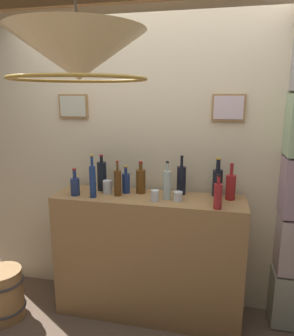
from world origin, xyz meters
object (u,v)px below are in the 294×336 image
at_px(liquor_bottle_bourbon, 218,195).
at_px(liquor_bottle_rum, 167,184).
at_px(wooden_barrel, 4,294).
at_px(liquor_bottle_port, 118,182).
at_px(liquor_bottle_vermouth, 102,176).
at_px(liquor_bottle_sherry, 218,192).
at_px(liquor_bottle_rye, 181,180).
at_px(glass_tumbler_highball, 155,196).
at_px(liquor_bottle_scotch, 141,181).
at_px(liquor_bottle_vodka, 126,182).
at_px(liquor_bottle_mezcal, 75,186).
at_px(pendant_lamp, 78,57).
at_px(liquor_bottle_brandy, 217,182).
at_px(glass_tumbler_shot, 107,187).
at_px(glass_tumbler_rocks, 178,196).
at_px(liquor_bottle_gin, 93,181).
at_px(liquor_bottle_tequila, 231,187).

distance_m(liquor_bottle_bourbon, liquor_bottle_rum, 0.41).
xyz_separation_m(liquor_bottle_rum, wooden_barrel, (-1.34, -0.31, -0.96)).
height_order(liquor_bottle_bourbon, wooden_barrel, liquor_bottle_bourbon).
distance_m(liquor_bottle_port, liquor_bottle_vermouth, 0.22).
height_order(liquor_bottle_sherry, liquor_bottle_rye, liquor_bottle_rye).
height_order(liquor_bottle_rye, glass_tumbler_highball, liquor_bottle_rye).
bearing_deg(liquor_bottle_scotch, liquor_bottle_sherry, -10.60).
bearing_deg(liquor_bottle_vodka, liquor_bottle_mezcal, -158.54).
relative_size(liquor_bottle_vodka, pendant_lamp, 0.37).
xyz_separation_m(liquor_bottle_bourbon, liquor_bottle_vermouth, (-0.98, 0.26, 0.03)).
xyz_separation_m(liquor_bottle_sherry, liquor_bottle_brandy, (-0.00, 0.18, 0.04)).
distance_m(liquor_bottle_mezcal, liquor_bottle_scotch, 0.54).
height_order(liquor_bottle_rye, glass_tumbler_shot, liquor_bottle_rye).
bearing_deg(wooden_barrel, glass_tumbler_rocks, 11.48).
distance_m(liquor_bottle_rum, liquor_bottle_brandy, 0.42).
relative_size(liquor_bottle_sherry, liquor_bottle_vermouth, 0.70).
distance_m(liquor_bottle_gin, liquor_bottle_vermouth, 0.21).
height_order(liquor_bottle_sherry, glass_tumbler_shot, liquor_bottle_sherry).
bearing_deg(liquor_bottle_mezcal, pendant_lamp, -61.66).
relative_size(liquor_bottle_rye, glass_tumbler_highball, 3.74).
bearing_deg(liquor_bottle_vermouth, liquor_bottle_port, -33.43).
height_order(liquor_bottle_mezcal, glass_tumbler_highball, liquor_bottle_mezcal).
distance_m(liquor_bottle_bourbon, glass_tumbler_rocks, 0.33).
relative_size(liquor_bottle_rum, liquor_bottle_scotch, 1.13).
relative_size(glass_tumbler_rocks, glass_tumbler_highball, 0.84).
distance_m(glass_tumbler_rocks, wooden_barrel, 1.70).
height_order(liquor_bottle_vodka, liquor_bottle_gin, liquor_bottle_gin).
height_order(liquor_bottle_bourbon, glass_tumbler_shot, liquor_bottle_bourbon).
bearing_deg(liquor_bottle_gin, liquor_bottle_tequila, 9.79).
bearing_deg(liquor_bottle_vodka, glass_tumbler_highball, -29.32).
relative_size(glass_tumbler_rocks, pendant_lamp, 0.11).
distance_m(liquor_bottle_mezcal, wooden_barrel, 1.12).
xyz_separation_m(liquor_bottle_bourbon, liquor_bottle_tequila, (0.09, 0.24, 0.01)).
xyz_separation_m(liquor_bottle_mezcal, liquor_bottle_brandy, (1.13, 0.23, 0.04)).
height_order(liquor_bottle_tequila, glass_tumbler_rocks, liquor_bottle_tequila).
distance_m(liquor_bottle_vermouth, glass_tumbler_shot, 0.13).
distance_m(liquor_bottle_rye, pendant_lamp, 1.45).
relative_size(liquor_bottle_vodka, liquor_bottle_gin, 0.67).
relative_size(liquor_bottle_bourbon, glass_tumbler_shot, 2.34).
height_order(liquor_bottle_mezcal, liquor_bottle_brandy, liquor_bottle_brandy).
bearing_deg(glass_tumbler_highball, pendant_lamp, -101.65).
height_order(liquor_bottle_rum, liquor_bottle_scotch, liquor_bottle_rum).
bearing_deg(liquor_bottle_port, liquor_bottle_rum, -0.40).
distance_m(liquor_bottle_vodka, pendant_lamp, 1.37).
height_order(liquor_bottle_vermouth, wooden_barrel, liquor_bottle_vermouth).
height_order(liquor_bottle_rum, liquor_bottle_tequila, liquor_bottle_rum).
distance_m(liquor_bottle_port, glass_tumbler_highball, 0.34).
height_order(liquor_bottle_bourbon, liquor_bottle_gin, liquor_bottle_gin).
bearing_deg(liquor_bottle_rye, liquor_bottle_scotch, -172.50).
relative_size(liquor_bottle_rye, glass_tumbler_rocks, 4.44).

